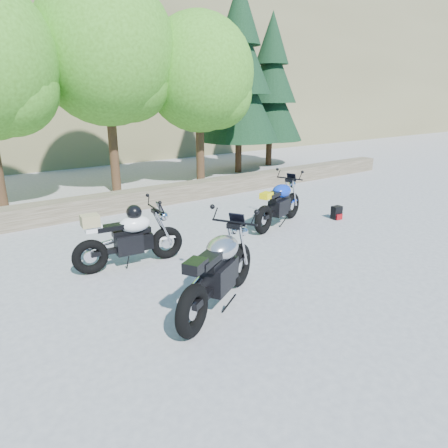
{
  "coord_description": "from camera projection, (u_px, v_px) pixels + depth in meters",
  "views": [
    {
      "loc": [
        -3.81,
        -4.47,
        2.91
      ],
      "look_at": [
        0.2,
        1.0,
        0.75
      ],
      "focal_mm": 32.0,
      "sensor_mm": 36.0,
      "label": 1
    }
  ],
  "objects": [
    {
      "name": "hillside",
      "position": [
        25.0,
        27.0,
        27.4
      ],
      "size": [
        80.0,
        30.0,
        15.0
      ],
      "primitive_type": "cube",
      "color": "brown",
      "rests_on": "ground"
    },
    {
      "name": "tree_decid_right",
      "position": [
        203.0,
        78.0,
        12.82
      ],
      "size": [
        3.54,
        3.54,
        5.41
      ],
      "color": "#382314",
      "rests_on": "ground"
    },
    {
      "name": "stone_wall",
      "position": [
        118.0,
        202.0,
        10.61
      ],
      "size": [
        22.0,
        0.55,
        0.5
      ],
      "primitive_type": "cube",
      "color": "#4F4634",
      "rests_on": "ground"
    },
    {
      "name": "conifer_far",
      "position": [
        271.0,
        88.0,
        16.97
      ],
      "size": [
        2.82,
        2.82,
        6.27
      ],
      "color": "#382314",
      "rests_on": "ground"
    },
    {
      "name": "silver_bike",
      "position": [
        219.0,
        271.0,
        5.64
      ],
      "size": [
        2.07,
        1.28,
        1.14
      ],
      "rotation": [
        0.0,
        0.0,
        0.52
      ],
      "color": "black",
      "rests_on": "ground"
    },
    {
      "name": "white_bike",
      "position": [
        129.0,
        237.0,
        7.06
      ],
      "size": [
        2.02,
        0.64,
        1.12
      ],
      "rotation": [
        0.0,
        0.0,
        -0.11
      ],
      "color": "black",
      "rests_on": "ground"
    },
    {
      "name": "tree_decid_mid",
      "position": [
        110.0,
        56.0,
        11.54
      ],
      "size": [
        4.08,
        4.08,
        6.24
      ],
      "color": "#382314",
      "rests_on": "ground"
    },
    {
      "name": "backpack",
      "position": [
        337.0,
        213.0,
        9.94
      ],
      "size": [
        0.26,
        0.23,
        0.33
      ],
      "rotation": [
        0.0,
        0.0,
        -0.1
      ],
      "color": "black",
      "rests_on": "ground"
    },
    {
      "name": "blue_bike",
      "position": [
        279.0,
        204.0,
        9.35
      ],
      "size": [
        2.05,
        0.92,
        1.06
      ],
      "rotation": [
        0.0,
        0.0,
        0.34
      ],
      "color": "black",
      "rests_on": "ground"
    },
    {
      "name": "ground",
      "position": [
        251.0,
        285.0,
        6.46
      ],
      "size": [
        90.0,
        90.0,
        0.0
      ],
      "primitive_type": "plane",
      "color": "gray",
      "rests_on": "ground"
    },
    {
      "name": "conifer_near",
      "position": [
        239.0,
        76.0,
        15.14
      ],
      "size": [
        3.17,
        3.17,
        7.06
      ],
      "color": "#382314",
      "rests_on": "ground"
    }
  ]
}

